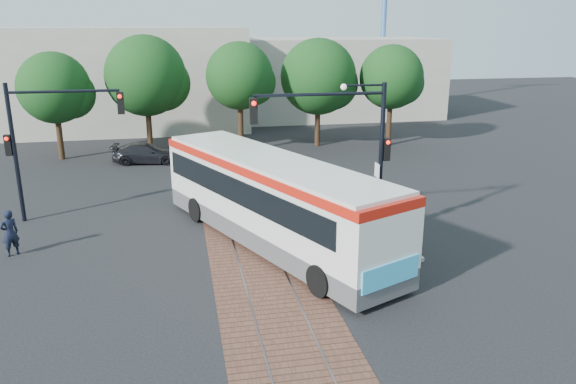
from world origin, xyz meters
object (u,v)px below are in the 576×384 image
city_bus (271,197)px  officer (10,233)px  parked_car (147,153)px  signal_pole_main (351,137)px  signal_pole_left (41,133)px  traffic_island (372,230)px

city_bus → officer: (-9.74, 0.68, -1.02)m
officer → parked_car: 14.54m
officer → parked_car: size_ratio=0.43×
signal_pole_main → signal_pole_left: size_ratio=1.00×
traffic_island → city_bus: bearing=176.9°
signal_pole_main → officer: signal_pole_main is taller
signal_pole_main → officer: size_ratio=3.37×
signal_pole_main → signal_pole_left: signal_pole_main is taller
city_bus → traffic_island: city_bus is taller
city_bus → signal_pole_main: signal_pole_main is taller
signal_pole_main → signal_pole_left: 13.14m
city_bus → officer: bearing=151.9°
signal_pole_main → signal_pole_left: (-12.23, 4.80, -0.29)m
signal_pole_left → city_bus: bearing=-27.1°
signal_pole_main → parked_car: signal_pole_main is taller
city_bus → signal_pole_left: (-9.12, 4.67, 1.95)m
city_bus → signal_pole_left: signal_pole_left is taller
traffic_island → signal_pole_main: signal_pole_main is taller
city_bus → traffic_island: 4.37m
signal_pole_main → traffic_island: bearing=-5.4°
signal_pole_left → signal_pole_main: bearing=-21.4°
signal_pole_main → parked_car: 17.31m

